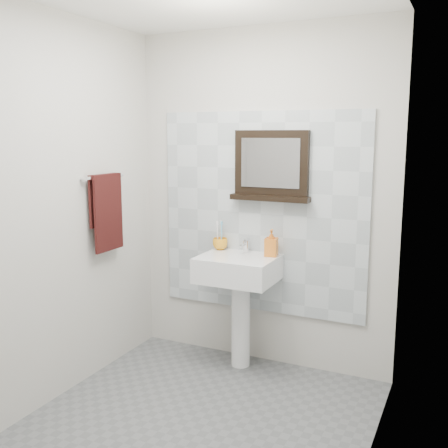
{
  "coord_description": "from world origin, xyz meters",
  "views": [
    {
      "loc": [
        1.4,
        -2.52,
        1.74
      ],
      "look_at": [
        -0.05,
        0.55,
        1.15
      ],
      "focal_mm": 42.0,
      "sensor_mm": 36.0,
      "label": 1
    }
  ],
  "objects_px": {
    "soap_dispenser": "(271,243)",
    "framed_mirror": "(271,168)",
    "pedestal_sink": "(238,281)",
    "hand_towel": "(106,206)",
    "toothbrush_cup": "(220,244)"
  },
  "relations": [
    {
      "from": "hand_towel",
      "to": "framed_mirror",
      "type": "bearing_deg",
      "value": 30.13
    },
    {
      "from": "pedestal_sink",
      "to": "hand_towel",
      "type": "height_order",
      "value": "hand_towel"
    },
    {
      "from": "toothbrush_cup",
      "to": "hand_towel",
      "type": "bearing_deg",
      "value": -139.13
    },
    {
      "from": "framed_mirror",
      "to": "hand_towel",
      "type": "distance_m",
      "value": 1.22
    },
    {
      "from": "soap_dispenser",
      "to": "hand_towel",
      "type": "bearing_deg",
      "value": -162.09
    },
    {
      "from": "toothbrush_cup",
      "to": "hand_towel",
      "type": "relative_size",
      "value": 0.21
    },
    {
      "from": "framed_mirror",
      "to": "hand_towel",
      "type": "height_order",
      "value": "framed_mirror"
    },
    {
      "from": "pedestal_sink",
      "to": "soap_dispenser",
      "type": "distance_m",
      "value": 0.37
    },
    {
      "from": "toothbrush_cup",
      "to": "framed_mirror",
      "type": "bearing_deg",
      "value": 6.61
    },
    {
      "from": "pedestal_sink",
      "to": "framed_mirror",
      "type": "bearing_deg",
      "value": 46.99
    },
    {
      "from": "soap_dispenser",
      "to": "pedestal_sink",
      "type": "bearing_deg",
      "value": -161.66
    },
    {
      "from": "soap_dispenser",
      "to": "framed_mirror",
      "type": "bearing_deg",
      "value": 107.89
    },
    {
      "from": "framed_mirror",
      "to": "hand_towel",
      "type": "relative_size",
      "value": 1.08
    },
    {
      "from": "framed_mirror",
      "to": "soap_dispenser",
      "type": "bearing_deg",
      "value": -64.25
    },
    {
      "from": "toothbrush_cup",
      "to": "framed_mirror",
      "type": "distance_m",
      "value": 0.71
    }
  ]
}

